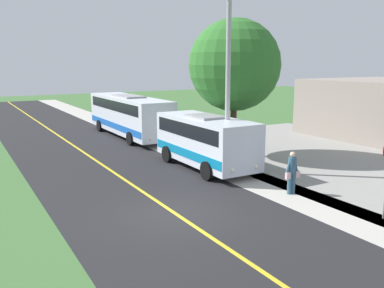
{
  "coord_description": "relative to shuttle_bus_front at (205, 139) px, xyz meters",
  "views": [
    {
      "loc": [
        6.57,
        12.54,
        5.39
      ],
      "look_at": [
        -3.5,
        -4.84,
        1.4
      ],
      "focal_mm": 38.58,
      "sensor_mm": 36.0,
      "label": 1
    }
  ],
  "objects": [
    {
      "name": "ground_plane",
      "position": [
        4.48,
        5.15,
        -1.51
      ],
      "size": [
        120.0,
        120.0,
        0.0
      ],
      "primitive_type": "plane",
      "color": "#3D6633"
    },
    {
      "name": "road_surface",
      "position": [
        4.48,
        5.15,
        -1.51
      ],
      "size": [
        8.0,
        100.0,
        0.01
      ],
      "primitive_type": "cube",
      "color": "black",
      "rests_on": "ground"
    },
    {
      "name": "sidewalk",
      "position": [
        -0.72,
        5.15,
        -1.51
      ],
      "size": [
        2.4,
        100.0,
        0.01
      ],
      "primitive_type": "cube",
      "color": "#B2ADA3",
      "rests_on": "ground"
    },
    {
      "name": "road_centre_line",
      "position": [
        4.48,
        5.15,
        -1.5
      ],
      "size": [
        0.16,
        100.0,
        0.0
      ],
      "primitive_type": "cube",
      "color": "gold",
      "rests_on": "ground"
    },
    {
      "name": "shuttle_bus_front",
      "position": [
        0.0,
        0.0,
        0.0
      ],
      "size": [
        2.61,
        6.74,
        2.74
      ],
      "color": "silver",
      "rests_on": "ground"
    },
    {
      "name": "transit_bus_rear",
      "position": [
        -0.06,
        -10.73,
        0.15
      ],
      "size": [
        2.73,
        10.64,
        3.02
      ],
      "color": "silver",
      "rests_on": "ground"
    },
    {
      "name": "pedestrian_with_bags",
      "position": [
        -0.79,
        5.51,
        -0.54
      ],
      "size": [
        0.72,
        0.34,
        1.79
      ],
      "color": "#335972",
      "rests_on": "ground"
    },
    {
      "name": "street_light_pole",
      "position": [
        -0.41,
        1.18,
        3.16
      ],
      "size": [
        1.97,
        0.24,
        8.51
      ],
      "color": "#9E9EA3",
      "rests_on": "ground"
    },
    {
      "name": "tree_curbside",
      "position": [
        -2.92,
        -1.62,
        3.71
      ],
      "size": [
        5.2,
        5.2,
        7.84
      ],
      "color": "#4C3826",
      "rests_on": "ground"
    }
  ]
}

